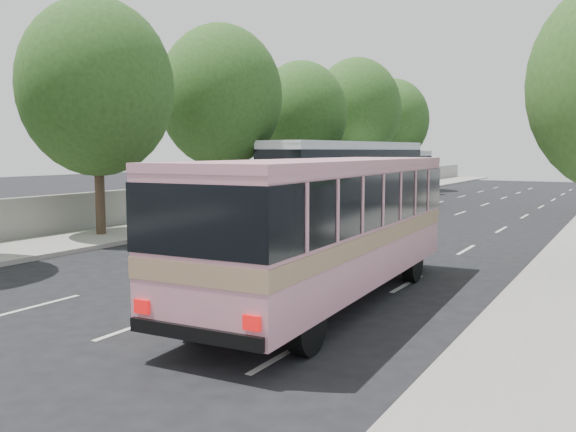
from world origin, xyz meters
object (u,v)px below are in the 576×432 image
Objects in this scene: pink_bus at (328,214)px; tour_coach_front at (348,170)px; white_pickup at (230,214)px; tour_coach_rear at (383,170)px; pink_taxi at (272,235)px.

tour_coach_front is at bearing 110.35° from pink_bus.
white_pickup is (-7.81, 7.38, -1.05)m from pink_bus.
tour_coach_rear is (-1.80, 20.97, 1.10)m from white_pickup.
white_pickup is at bearing -78.50° from tour_coach_rear.
white_pickup is at bearing 132.44° from pink_taxi.
pink_taxi is (-3.93, 4.15, -1.21)m from pink_bus.
tour_coach_rear reaches higher than white_pickup.
pink_bus is 0.77× the size of tour_coach_front.
white_pickup is 21.08m from tour_coach_rear.
pink_taxi is at bearing -68.27° from tour_coach_front.
white_pickup is (-3.88, 3.23, 0.16)m from pink_taxi.
tour_coach_front is at bearing 96.27° from white_pickup.
white_pickup is at bearing 133.89° from pink_bus.
tour_coach_front reaches higher than pink_taxi.
pink_taxi is at bearing -70.20° from tour_coach_rear.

